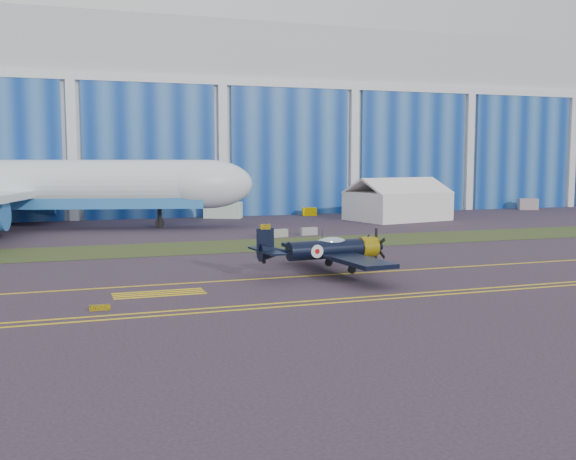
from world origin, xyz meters
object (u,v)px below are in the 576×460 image
object	(u,v)px
tent	(398,199)
tug	(309,212)
warbird	(326,249)
shipping_container	(223,210)

from	to	relation	value
tent	tug	xyz separation A→B (m)	(-9.45, 11.21, -2.47)
warbird	tug	distance (m)	54.18
tent	tug	distance (m)	14.87
warbird	tug	size ratio (longest dim) A/B	7.01
warbird	tent	xyz separation A→B (m)	(27.39, 39.89, 1.16)
warbird	tug	xyz separation A→B (m)	(17.95, 51.10, -1.31)
warbird	shipping_container	world-z (taller)	warbird
warbird	shipping_container	distance (m)	51.56
shipping_container	tug	size ratio (longest dim) A/B	2.57
shipping_container	tug	bearing A→B (deg)	23.78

